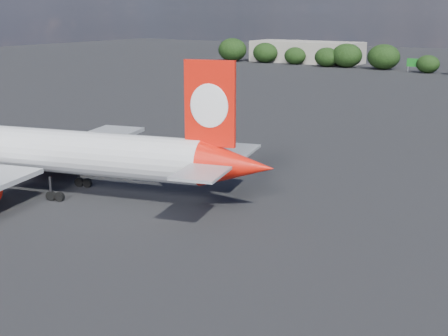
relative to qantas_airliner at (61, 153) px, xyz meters
The scene contains 4 objects.
ground 42.90m from the qantas_airliner, 76.35° to the left, with size 500.00×500.00×0.00m, color black.
qantas_airliner is the anchor object (origin of this frame).
terminal_building 181.94m from the qantas_airliner, 107.57° to the left, with size 42.00×16.00×8.00m.
highway_sign 157.65m from the qantas_airliner, 92.88° to the left, with size 6.00×0.30×4.50m.
Camera 1 is at (42.28, -27.76, 20.23)m, focal length 50.00 mm.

